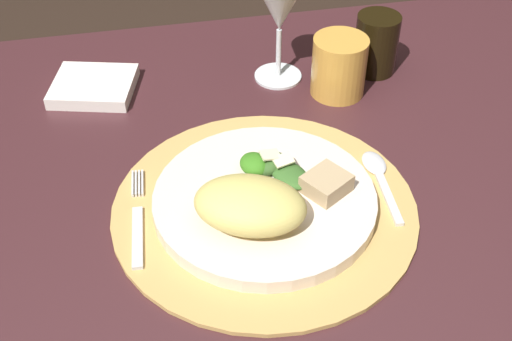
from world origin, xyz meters
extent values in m
cube|color=#3E1F22|center=(0.00, 0.00, 0.74)|extent=(1.44, 0.80, 0.02)
cylinder|color=tan|center=(-0.07, -0.08, 0.76)|extent=(0.36, 0.36, 0.01)
cylinder|color=silver|center=(-0.07, -0.08, 0.77)|extent=(0.26, 0.26, 0.02)
ellipsoid|color=#DEC96A|center=(-0.09, -0.12, 0.81)|extent=(0.15, 0.13, 0.05)
ellipsoid|color=#387A1D|center=(-0.07, -0.03, 0.79)|extent=(0.05, 0.05, 0.02)
ellipsoid|color=#355925|center=(-0.05, -0.03, 0.79)|extent=(0.06, 0.05, 0.02)
ellipsoid|color=#366226|center=(-0.03, -0.06, 0.79)|extent=(0.06, 0.07, 0.01)
cube|color=beige|center=(-0.05, -0.03, 0.80)|extent=(0.03, 0.02, 0.01)
cube|color=beige|center=(-0.04, -0.04, 0.80)|extent=(0.03, 0.02, 0.01)
cube|color=tan|center=(0.01, -0.08, 0.79)|extent=(0.07, 0.06, 0.02)
cube|color=silver|center=(-0.22, -0.10, 0.76)|extent=(0.02, 0.09, 0.00)
cube|color=silver|center=(-0.22, -0.01, 0.76)|extent=(0.01, 0.05, 0.00)
cube|color=silver|center=(-0.21, -0.01, 0.76)|extent=(0.01, 0.05, 0.00)
cube|color=silver|center=(-0.21, -0.01, 0.76)|extent=(0.01, 0.05, 0.00)
cube|color=silver|center=(-0.21, -0.01, 0.76)|extent=(0.01, 0.05, 0.00)
cube|color=silver|center=(0.08, -0.09, 0.76)|extent=(0.02, 0.09, 0.00)
ellipsoid|color=silver|center=(0.09, -0.03, 0.76)|extent=(0.03, 0.05, 0.01)
cube|color=white|center=(-0.26, 0.22, 0.77)|extent=(0.14, 0.13, 0.02)
cylinder|color=silver|center=(0.02, 0.20, 0.76)|extent=(0.07, 0.07, 0.00)
cylinder|color=silver|center=(0.02, 0.20, 0.80)|extent=(0.01, 0.01, 0.08)
cone|color=silver|center=(0.02, 0.20, 0.87)|extent=(0.07, 0.07, 0.07)
cylinder|color=gold|center=(0.09, 0.15, 0.80)|extent=(0.08, 0.08, 0.09)
cylinder|color=black|center=(0.16, 0.19, 0.80)|extent=(0.07, 0.07, 0.09)
camera|label=1|loc=(-0.19, -0.63, 1.31)|focal=46.62mm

